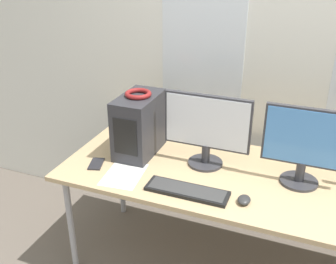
# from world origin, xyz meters

# --- Properties ---
(wall_back) EXTENTS (8.00, 0.07, 2.70)m
(wall_back) POSITION_xyz_m (0.00, 0.97, 1.35)
(wall_back) COLOR silver
(wall_back) RESTS_ON ground_plane
(desk) EXTENTS (2.39, 0.84, 0.75)m
(desk) POSITION_xyz_m (0.00, 0.42, 0.71)
(desk) COLOR tan
(desk) RESTS_ON ground_plane
(pc_tower) EXTENTS (0.22, 0.39, 0.38)m
(pc_tower) POSITION_xyz_m (-0.81, 0.48, 0.94)
(pc_tower) COLOR #2D2D33
(pc_tower) RESTS_ON desk
(headphones) EXTENTS (0.16, 0.16, 0.03)m
(headphones) POSITION_xyz_m (-0.81, 0.49, 1.15)
(headphones) COLOR maroon
(headphones) RESTS_ON pc_tower
(monitor_main) EXTENTS (0.52, 0.21, 0.45)m
(monitor_main) POSITION_xyz_m (-0.37, 0.49, 1.00)
(monitor_main) COLOR #333338
(monitor_main) RESTS_ON desk
(monitor_right_near) EXTENTS (0.45, 0.21, 0.45)m
(monitor_right_near) POSITION_xyz_m (0.18, 0.48, 0.99)
(monitor_right_near) COLOR #333338
(monitor_right_near) RESTS_ON desk
(keyboard) EXTENTS (0.45, 0.14, 0.02)m
(keyboard) POSITION_xyz_m (-0.37, 0.15, 0.76)
(keyboard) COLOR black
(keyboard) RESTS_ON desk
(mouse) EXTENTS (0.07, 0.09, 0.03)m
(mouse) POSITION_xyz_m (-0.06, 0.17, 0.77)
(mouse) COLOR #2D2D2D
(mouse) RESTS_ON desk
(cell_phone) EXTENTS (0.11, 0.15, 0.01)m
(cell_phone) POSITION_xyz_m (-0.99, 0.23, 0.76)
(cell_phone) COLOR #232328
(cell_phone) RESTS_ON desk
(paper_sheet_front) EXTENTS (0.24, 0.32, 0.00)m
(paper_sheet_front) POSITION_xyz_m (-0.77, 0.19, 0.75)
(paper_sheet_front) COLOR white
(paper_sheet_front) RESTS_ON desk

